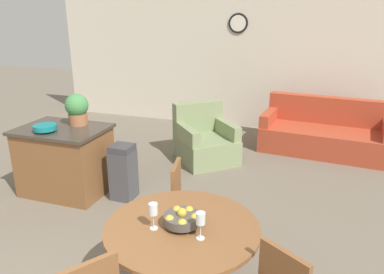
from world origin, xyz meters
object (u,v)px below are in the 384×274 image
(teal_bowl, at_px, (45,127))
(wine_glass_right, at_px, (201,220))
(armchair, at_px, (205,142))
(kitchen_island, at_px, (65,160))
(potted_plant, at_px, (77,108))
(dining_table, at_px, (182,244))
(couch, at_px, (324,134))
(dining_chair_far_side, at_px, (188,200))
(trash_bin, at_px, (123,172))
(fruit_bowl, at_px, (182,218))
(wine_glass_left, at_px, (153,210))

(teal_bowl, bearing_deg, wine_glass_right, -28.60)
(armchair, bearing_deg, kitchen_island, -171.33)
(wine_glass_right, bearing_deg, potted_plant, 142.37)
(dining_table, height_order, couch, couch)
(dining_table, xyz_separation_m, kitchen_island, (-2.18, 1.42, -0.11))
(teal_bowl, bearing_deg, dining_chair_far_side, -11.51)
(dining_table, height_order, trash_bin, dining_table)
(teal_bowl, xyz_separation_m, armchair, (1.51, 1.89, -0.65))
(fruit_bowl, relative_size, armchair, 0.24)
(kitchen_island, relative_size, teal_bowl, 3.90)
(trash_bin, bearing_deg, fruit_bowl, -47.67)
(dining_chair_far_side, distance_m, wine_glass_right, 1.09)
(wine_glass_left, height_order, couch, wine_glass_left)
(dining_chair_far_side, height_order, wine_glass_right, wine_glass_right)
(wine_glass_left, distance_m, armchair, 3.32)
(dining_table, distance_m, fruit_bowl, 0.23)
(wine_glass_right, relative_size, trash_bin, 0.30)
(fruit_bowl, xyz_separation_m, wine_glass_right, (0.19, -0.12, 0.09))
(dining_table, height_order, fruit_bowl, fruit_bowl)
(wine_glass_right, height_order, trash_bin, wine_glass_right)
(dining_chair_far_side, relative_size, wine_glass_left, 4.15)
(armchair, bearing_deg, wine_glass_left, -121.31)
(fruit_bowl, bearing_deg, wine_glass_left, -151.77)
(teal_bowl, relative_size, armchair, 0.24)
(dining_chair_far_side, bearing_deg, wine_glass_left, -8.76)
(dining_table, bearing_deg, potted_plant, 141.86)
(teal_bowl, xyz_separation_m, trash_bin, (0.91, 0.28, -0.59))
(kitchen_island, distance_m, trash_bin, 0.82)
(couch, bearing_deg, dining_table, -99.04)
(teal_bowl, bearing_deg, kitchen_island, 64.80)
(teal_bowl, height_order, couch, teal_bowl)
(wine_glass_left, height_order, wine_glass_right, same)
(teal_bowl, bearing_deg, wine_glass_left, -32.61)
(potted_plant, relative_size, trash_bin, 0.57)
(dining_table, height_order, wine_glass_left, wine_glass_left)
(dining_table, relative_size, dining_chair_far_side, 1.37)
(kitchen_island, bearing_deg, armchair, 50.01)
(wine_glass_right, xyz_separation_m, armchair, (-0.95, 3.23, -0.59))
(wine_glass_right, bearing_deg, couch, 78.28)
(potted_plant, xyz_separation_m, trash_bin, (0.70, -0.12, -0.76))
(kitchen_island, bearing_deg, wine_glass_left, -37.48)
(wine_glass_left, bearing_deg, armchair, 100.03)
(kitchen_island, relative_size, trash_bin, 1.54)
(wine_glass_left, bearing_deg, teal_bowl, 147.39)
(potted_plant, bearing_deg, trash_bin, -9.61)
(dining_table, bearing_deg, armchair, 103.77)
(wine_glass_left, bearing_deg, wine_glass_right, -1.68)
(fruit_bowl, bearing_deg, kitchen_island, 146.96)
(fruit_bowl, bearing_deg, armchair, 103.79)
(dining_table, distance_m, kitchen_island, 2.61)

